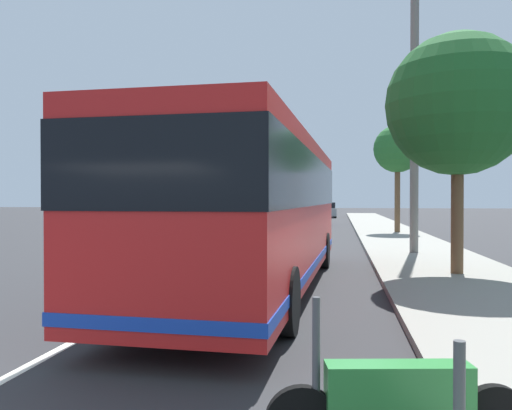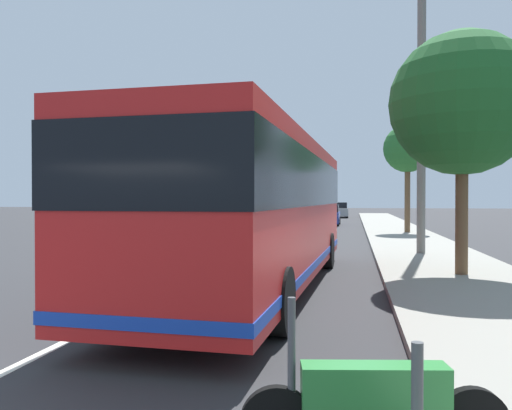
{
  "view_description": "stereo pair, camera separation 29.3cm",
  "coord_description": "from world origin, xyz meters",
  "px_view_note": "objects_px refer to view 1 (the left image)",
  "views": [
    {
      "loc": [
        -2.09,
        -3.6,
        1.97
      ],
      "look_at": [
        8.29,
        -1.91,
        1.84
      ],
      "focal_mm": 35.8,
      "sensor_mm": 36.0,
      "label": 1
    },
    {
      "loc": [
        -2.04,
        -3.89,
        1.97
      ],
      "look_at": [
        8.29,
        -1.91,
        1.84
      ],
      "focal_mm": 35.8,
      "sensor_mm": 36.0,
      "label": 2
    }
  ],
  "objects_px": {
    "car_ahead_same_lane": "(278,214)",
    "utility_pole": "(414,126)",
    "car_side_street": "(327,210)",
    "coach_bus": "(257,204)",
    "roadside_tree_far_block": "(398,150)",
    "car_far_distant": "(317,215)",
    "roadside_tree_mid_block": "(458,105)",
    "motorcycle_angled": "(397,399)"
  },
  "relations": [
    {
      "from": "car_ahead_same_lane",
      "to": "utility_pole",
      "type": "xyz_separation_m",
      "value": [
        -23.92,
        -7.56,
        3.77
      ]
    },
    {
      "from": "car_side_street",
      "to": "car_ahead_same_lane",
      "type": "bearing_deg",
      "value": 159.94
    },
    {
      "from": "coach_bus",
      "to": "car_ahead_same_lane",
      "type": "xyz_separation_m",
      "value": [
        30.92,
        3.26,
        -1.17
      ]
    },
    {
      "from": "car_ahead_same_lane",
      "to": "roadside_tree_far_block",
      "type": "xyz_separation_m",
      "value": [
        -12.89,
        -8.21,
        3.99
      ]
    },
    {
      "from": "coach_bus",
      "to": "car_side_street",
      "type": "bearing_deg",
      "value": 1.79
    },
    {
      "from": "car_ahead_same_lane",
      "to": "car_far_distant",
      "type": "bearing_deg",
      "value": 42.56
    },
    {
      "from": "roadside_tree_mid_block",
      "to": "utility_pole",
      "type": "height_order",
      "value": "utility_pole"
    },
    {
      "from": "car_far_distant",
      "to": "car_ahead_same_lane",
      "type": "bearing_deg",
      "value": 45.44
    },
    {
      "from": "car_side_street",
      "to": "roadside_tree_far_block",
      "type": "relative_size",
      "value": 0.77
    },
    {
      "from": "car_ahead_same_lane",
      "to": "roadside_tree_mid_block",
      "type": "bearing_deg",
      "value": 12.74
    },
    {
      "from": "coach_bus",
      "to": "roadside_tree_far_block",
      "type": "height_order",
      "value": "roadside_tree_far_block"
    },
    {
      "from": "car_far_distant",
      "to": "roadside_tree_mid_block",
      "type": "relative_size",
      "value": 0.71
    },
    {
      "from": "car_far_distant",
      "to": "roadside_tree_far_block",
      "type": "bearing_deg",
      "value": -152.85
    },
    {
      "from": "roadside_tree_mid_block",
      "to": "roadside_tree_far_block",
      "type": "xyz_separation_m",
      "value": [
        15.9,
        -0.31,
        0.41
      ]
    },
    {
      "from": "car_far_distant",
      "to": "car_side_street",
      "type": "relative_size",
      "value": 0.92
    },
    {
      "from": "utility_pole",
      "to": "car_side_street",
      "type": "bearing_deg",
      "value": 5.91
    },
    {
      "from": "car_far_distant",
      "to": "car_ahead_same_lane",
      "type": "relative_size",
      "value": 0.92
    },
    {
      "from": "car_ahead_same_lane",
      "to": "utility_pole",
      "type": "bearing_deg",
      "value": 14.92
    },
    {
      "from": "motorcycle_angled",
      "to": "roadside_tree_mid_block",
      "type": "bearing_deg",
      "value": -114.78
    },
    {
      "from": "car_ahead_same_lane",
      "to": "roadside_tree_far_block",
      "type": "height_order",
      "value": "roadside_tree_far_block"
    },
    {
      "from": "motorcycle_angled",
      "to": "utility_pole",
      "type": "xyz_separation_m",
      "value": [
        14.06,
        -2.09,
        4.0
      ]
    },
    {
      "from": "roadside_tree_mid_block",
      "to": "utility_pole",
      "type": "xyz_separation_m",
      "value": [
        4.86,
        0.34,
        0.19
      ]
    },
    {
      "from": "motorcycle_angled",
      "to": "roadside_tree_mid_block",
      "type": "xyz_separation_m",
      "value": [
        9.19,
        -2.43,
        3.81
      ]
    },
    {
      "from": "car_ahead_same_lane",
      "to": "car_side_street",
      "type": "xyz_separation_m",
      "value": [
        12.9,
        -3.74,
        0.07
      ]
    },
    {
      "from": "motorcycle_angled",
      "to": "roadside_tree_mid_block",
      "type": "distance_m",
      "value": 10.24
    },
    {
      "from": "roadside_tree_mid_block",
      "to": "motorcycle_angled",
      "type": "bearing_deg",
      "value": 165.18
    },
    {
      "from": "car_far_distant",
      "to": "car_side_street",
      "type": "distance_m",
      "value": 16.27
    },
    {
      "from": "motorcycle_angled",
      "to": "car_far_distant",
      "type": "bearing_deg",
      "value": -96.52
    },
    {
      "from": "coach_bus",
      "to": "roadside_tree_far_block",
      "type": "xyz_separation_m",
      "value": [
        18.04,
        -4.96,
        2.82
      ]
    },
    {
      "from": "car_far_distant",
      "to": "car_side_street",
      "type": "xyz_separation_m",
      "value": [
        16.26,
        -0.36,
        0.02
      ]
    },
    {
      "from": "motorcycle_angled",
      "to": "car_far_distant",
      "type": "xyz_separation_m",
      "value": [
        34.61,
        2.08,
        0.28
      ]
    },
    {
      "from": "coach_bus",
      "to": "utility_pole",
      "type": "relative_size",
      "value": 1.31
    },
    {
      "from": "car_side_street",
      "to": "roadside_tree_mid_block",
      "type": "height_order",
      "value": "roadside_tree_mid_block"
    },
    {
      "from": "roadside_tree_mid_block",
      "to": "roadside_tree_far_block",
      "type": "height_order",
      "value": "roadside_tree_far_block"
    },
    {
      "from": "roadside_tree_mid_block",
      "to": "car_side_street",
      "type": "bearing_deg",
      "value": 5.69
    },
    {
      "from": "coach_bus",
      "to": "car_far_distant",
      "type": "bearing_deg",
      "value": 2.16
    },
    {
      "from": "car_far_distant",
      "to": "roadside_tree_far_block",
      "type": "xyz_separation_m",
      "value": [
        -9.52,
        -4.83,
        3.95
      ]
    },
    {
      "from": "coach_bus",
      "to": "car_far_distant",
      "type": "height_order",
      "value": "coach_bus"
    },
    {
      "from": "coach_bus",
      "to": "utility_pole",
      "type": "xyz_separation_m",
      "value": [
        7.0,
        -4.3,
        2.6
      ]
    },
    {
      "from": "car_ahead_same_lane",
      "to": "car_side_street",
      "type": "bearing_deg",
      "value": 161.2
    },
    {
      "from": "car_far_distant",
      "to": "roadside_tree_mid_block",
      "type": "bearing_deg",
      "value": -169.66
    },
    {
      "from": "coach_bus",
      "to": "car_side_street",
      "type": "height_order",
      "value": "coach_bus"
    }
  ]
}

